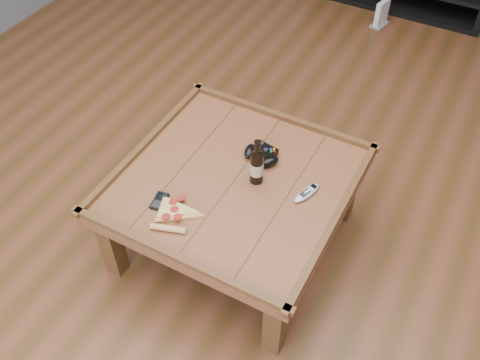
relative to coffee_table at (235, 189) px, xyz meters
The scene contains 8 objects.
ground 0.39m from the coffee_table, ahead, with size 6.00×6.00×0.00m, color #492E15.
coffee_table is the anchor object (origin of this frame).
beer_bottle 0.18m from the coffee_table, 26.34° to the left, with size 0.06×0.06×0.24m.
game_controller 0.21m from the coffee_table, 76.45° to the left, with size 0.19×0.14×0.05m.
pizza_slice 0.33m from the coffee_table, 113.08° to the right, with size 0.24×0.31×0.03m.
smartphone 0.36m from the coffee_table, 129.41° to the right, with size 0.07×0.11×0.01m.
remote_control 0.34m from the coffee_table, 12.66° to the left, with size 0.09×0.16×0.02m.
game_console 2.37m from the coffee_table, 90.24° to the left, with size 0.12×0.17×0.20m.
Camera 1 is at (0.80, -1.43, 2.20)m, focal length 40.00 mm.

